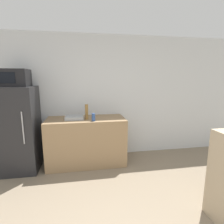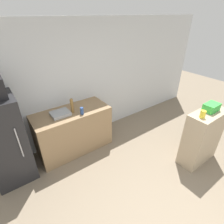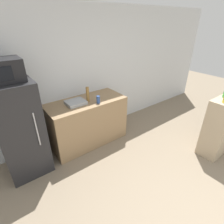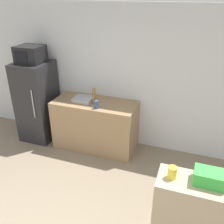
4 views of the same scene
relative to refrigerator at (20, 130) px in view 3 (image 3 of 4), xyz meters
The scene contains 8 objects.
wall_back 1.52m from the refrigerator, 17.07° to the left, with size 8.00×0.06×2.60m, color silver.
refrigerator is the anchor object (origin of this frame).
microwave 0.93m from the refrigerator, 106.55° to the right, with size 0.47×0.41×0.30m.
counter 1.25m from the refrigerator, ahead, with size 1.53×0.69×0.93m, color #937551.
sink_basin 1.01m from the refrigerator, ahead, with size 0.35×0.30×0.06m, color #9EA3A8.
bottle_tall 1.27m from the refrigerator, ahead, with size 0.06×0.06×0.29m, color olive.
bottle_short 1.38m from the refrigerator, ahead, with size 0.07×0.07×0.14m, color #2D4C8C.
shelf_cabinet 3.54m from the refrigerator, 29.46° to the right, with size 0.82×0.37×1.11m, color tan.
Camera 3 is at (-1.60, -0.14, 2.31)m, focal length 28.00 mm.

